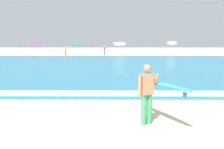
{
  "coord_description": "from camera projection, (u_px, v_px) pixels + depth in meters",
  "views": [
    {
      "loc": [
        0.79,
        -5.65,
        2.38
      ],
      "look_at": [
        0.73,
        3.69,
        1.1
      ],
      "focal_mm": 39.51,
      "sensor_mm": 36.0,
      "label": 1
    }
  ],
  "objects": [
    {
      "name": "beach_umbrella_1",
      "position": [
        76.0,
        44.0,
        42.51
      ],
      "size": [
        2.13,
        2.15,
        2.04
      ],
      "color": "beige",
      "rests_on": "ground"
    },
    {
      "name": "surfer_with_board",
      "position": [
        154.0,
        88.0,
        7.04
      ],
      "size": [
        1.39,
        2.5,
        1.73
      ],
      "color": "#338E56",
      "rests_on": "ground"
    },
    {
      "name": "beach_umbrella_0",
      "position": [
        35.0,
        42.0,
        43.07
      ],
      "size": [
        2.24,
        2.25,
        2.36
      ],
      "color": "beige",
      "rests_on": "ground"
    },
    {
      "name": "surf_foam",
      "position": [
        95.0,
        93.0,
        10.58
      ],
      "size": [
        120.0,
        1.07,
        0.01
      ],
      "primitive_type": "cube",
      "color": "white",
      "rests_on": "sea"
    },
    {
      "name": "beach_umbrella_2",
      "position": [
        120.0,
        44.0,
        40.99
      ],
      "size": [
        2.17,
        2.21,
        2.25
      ],
      "color": "beige",
      "rests_on": "ground"
    },
    {
      "name": "beach_umbrella_3",
      "position": [
        172.0,
        43.0,
        43.07
      ],
      "size": [
        1.76,
        1.78,
        2.32
      ],
      "color": "beige",
      "rests_on": "ground"
    },
    {
      "name": "beachgoer_near_row_mid",
      "position": [
        66.0,
        50.0,
        41.04
      ],
      "size": [
        0.32,
        0.2,
        1.58
      ],
      "color": "#383842",
      "rests_on": "ground"
    },
    {
      "name": "sea",
      "position": [
        106.0,
        65.0,
        23.86
      ],
      "size": [
        120.0,
        28.0,
        0.14
      ],
      "primitive_type": "cube",
      "color": "teal",
      "rests_on": "ground"
    },
    {
      "name": "ground_plane",
      "position": [
        81.0,
        140.0,
        5.93
      ],
      "size": [
        160.0,
        160.0,
        0.0
      ],
      "primitive_type": "plane",
      "color": "beige"
    },
    {
      "name": "beachgoer_near_row_left",
      "position": [
        105.0,
        50.0,
        41.6
      ],
      "size": [
        0.32,
        0.2,
        1.58
      ],
      "color": "#383842",
      "rests_on": "ground"
    }
  ]
}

